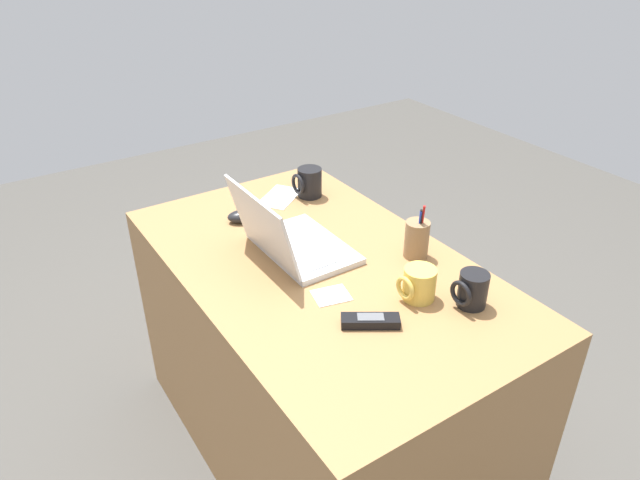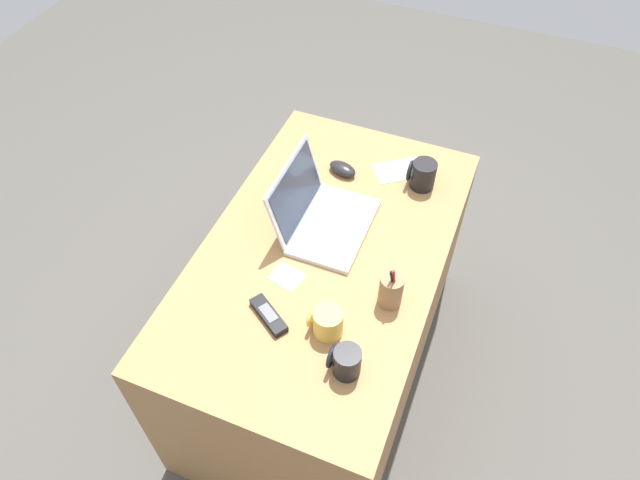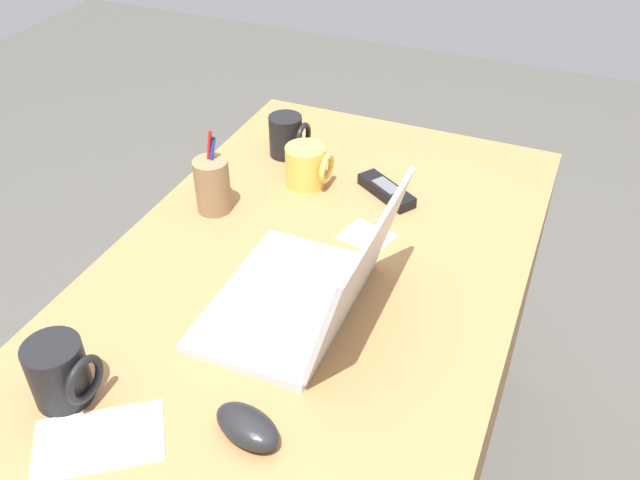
{
  "view_description": "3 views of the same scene",
  "coord_description": "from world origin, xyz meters",
  "px_view_note": "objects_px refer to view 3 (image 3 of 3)",
  "views": [
    {
      "loc": [
        -1.19,
        0.78,
        1.66
      ],
      "look_at": [
        0.07,
        -0.04,
        0.78
      ],
      "focal_mm": 32.72,
      "sensor_mm": 36.0,
      "label": 1
    },
    {
      "loc": [
        -1.11,
        -0.43,
        2.19
      ],
      "look_at": [
        -0.0,
        0.01,
        0.79
      ],
      "focal_mm": 32.61,
      "sensor_mm": 36.0,
      "label": 2
    },
    {
      "loc": [
        0.87,
        0.39,
        1.55
      ],
      "look_at": [
        -0.0,
        0.03,
        0.83
      ],
      "focal_mm": 38.21,
      "sensor_mm": 36.0,
      "label": 3
    }
  ],
  "objects_px": {
    "computer_mouse": "(247,426)",
    "coffee_mug_white": "(61,373)",
    "laptop": "(306,292)",
    "coffee_mug_tall": "(307,166)",
    "pen_holder": "(212,185)",
    "cordless_phone": "(386,191)",
    "coffee_mug_spare": "(287,136)"
  },
  "relations": [
    {
      "from": "laptop",
      "to": "coffee_mug_tall",
      "type": "relative_size",
      "value": 3.39
    },
    {
      "from": "coffee_mug_white",
      "to": "cordless_phone",
      "type": "distance_m",
      "value": 0.75
    },
    {
      "from": "laptop",
      "to": "pen_holder",
      "type": "xyz_separation_m",
      "value": [
        -0.21,
        -0.3,
        0.01
      ]
    },
    {
      "from": "coffee_mug_white",
      "to": "cordless_phone",
      "type": "bearing_deg",
      "value": 159.36
    },
    {
      "from": "coffee_mug_white",
      "to": "coffee_mug_spare",
      "type": "distance_m",
      "value": 0.78
    },
    {
      "from": "laptop",
      "to": "computer_mouse",
      "type": "relative_size",
      "value": 3.13
    },
    {
      "from": "computer_mouse",
      "to": "laptop",
      "type": "bearing_deg",
      "value": -158.61
    },
    {
      "from": "coffee_mug_tall",
      "to": "cordless_phone",
      "type": "xyz_separation_m",
      "value": [
        -0.02,
        0.17,
        -0.03
      ]
    },
    {
      "from": "coffee_mug_tall",
      "to": "coffee_mug_spare",
      "type": "xyz_separation_m",
      "value": [
        -0.1,
        -0.09,
        0.0
      ]
    },
    {
      "from": "cordless_phone",
      "to": "pen_holder",
      "type": "relative_size",
      "value": 0.85
    },
    {
      "from": "coffee_mug_white",
      "to": "coffee_mug_tall",
      "type": "bearing_deg",
      "value": 172.38
    },
    {
      "from": "coffee_mug_spare",
      "to": "cordless_phone",
      "type": "distance_m",
      "value": 0.28
    },
    {
      "from": "coffee_mug_tall",
      "to": "pen_holder",
      "type": "height_order",
      "value": "pen_holder"
    },
    {
      "from": "laptop",
      "to": "coffee_mug_tall",
      "type": "distance_m",
      "value": 0.41
    },
    {
      "from": "laptop",
      "to": "coffee_mug_tall",
      "type": "bearing_deg",
      "value": -156.43
    },
    {
      "from": "cordless_phone",
      "to": "pen_holder",
      "type": "bearing_deg",
      "value": -59.19
    },
    {
      "from": "computer_mouse",
      "to": "coffee_mug_white",
      "type": "bearing_deg",
      "value": -65.53
    },
    {
      "from": "coffee_mug_white",
      "to": "coffee_mug_tall",
      "type": "height_order",
      "value": "coffee_mug_white"
    },
    {
      "from": "cordless_phone",
      "to": "coffee_mug_tall",
      "type": "bearing_deg",
      "value": -82.6
    },
    {
      "from": "coffee_mug_tall",
      "to": "pen_holder",
      "type": "xyz_separation_m",
      "value": [
        0.16,
        -0.14,
        0.01
      ]
    },
    {
      "from": "cordless_phone",
      "to": "coffee_mug_white",
      "type": "bearing_deg",
      "value": -20.64
    },
    {
      "from": "coffee_mug_tall",
      "to": "laptop",
      "type": "bearing_deg",
      "value": 23.57
    },
    {
      "from": "laptop",
      "to": "pen_holder",
      "type": "distance_m",
      "value": 0.37
    },
    {
      "from": "coffee_mug_white",
      "to": "laptop",
      "type": "bearing_deg",
      "value": 140.2
    },
    {
      "from": "laptop",
      "to": "cordless_phone",
      "type": "bearing_deg",
      "value": 178.52
    },
    {
      "from": "coffee_mug_white",
      "to": "coffee_mug_tall",
      "type": "xyz_separation_m",
      "value": [
        -0.68,
        0.09,
        -0.01
      ]
    },
    {
      "from": "cordless_phone",
      "to": "pen_holder",
      "type": "height_order",
      "value": "pen_holder"
    },
    {
      "from": "laptop",
      "to": "computer_mouse",
      "type": "distance_m",
      "value": 0.26
    },
    {
      "from": "cordless_phone",
      "to": "computer_mouse",
      "type": "bearing_deg",
      "value": 1.32
    },
    {
      "from": "computer_mouse",
      "to": "coffee_mug_white",
      "type": "height_order",
      "value": "coffee_mug_white"
    },
    {
      "from": "laptop",
      "to": "coffee_mug_white",
      "type": "height_order",
      "value": "laptop"
    },
    {
      "from": "computer_mouse",
      "to": "cordless_phone",
      "type": "bearing_deg",
      "value": -162.83
    }
  ]
}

